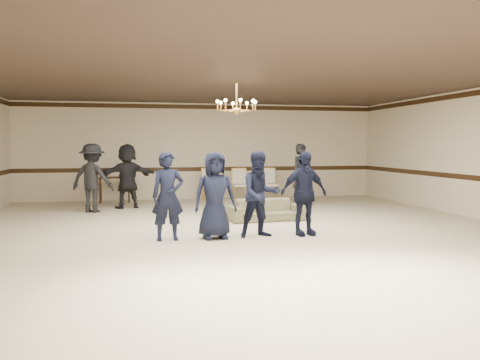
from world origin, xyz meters
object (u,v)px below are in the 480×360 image
at_px(adult_left, 92,178).
at_px(console_table, 115,190).
at_px(banquet_chair_left, 210,185).
at_px(boy_b, 215,195).
at_px(boy_c, 260,194).
at_px(banquet_chair_mid, 240,185).
at_px(adult_right, 302,175).
at_px(chandelier, 236,96).
at_px(banquet_chair_right, 270,184).
at_px(boy_d, 304,193).
at_px(boy_a, 168,196).
at_px(settee, 266,210).
at_px(adult_mid, 127,176).

relative_size(adult_left, console_table, 1.89).
height_order(adult_left, banquet_chair_left, adult_left).
xyz_separation_m(boy_b, boy_c, (0.90, 0.00, 0.00)).
distance_m(boy_c, banquet_chair_mid, 6.54).
height_order(adult_right, console_table, adult_right).
bearing_deg(chandelier, boy_b, -118.30).
bearing_deg(adult_left, banquet_chair_mid, -131.63).
xyz_separation_m(boy_c, banquet_chair_mid, (0.94, 6.46, -0.33)).
relative_size(adult_left, banquet_chair_right, 1.79).
bearing_deg(boy_d, chandelier, 123.87).
distance_m(boy_a, settee, 3.25).
xyz_separation_m(settee, banquet_chair_mid, (0.29, 4.41, 0.26)).
height_order(adult_mid, console_table, adult_mid).
distance_m(boy_a, boy_b, 0.90).
relative_size(boy_d, adult_mid, 0.91).
relative_size(adult_mid, console_table, 1.89).
bearing_deg(boy_d, banquet_chair_mid, 81.78).
height_order(boy_d, adult_left, adult_left).
distance_m(boy_d, banquet_chair_mid, 6.47).
relative_size(boy_c, banquet_chair_right, 1.64).
height_order(chandelier, boy_a, chandelier).
relative_size(boy_b, banquet_chair_right, 1.64).
height_order(boy_a, boy_d, same).
bearing_deg(boy_b, banquet_chair_right, 61.21).
xyz_separation_m(adult_left, banquet_chair_right, (5.48, 2.03, -0.41)).
relative_size(settee, adult_mid, 0.96).
height_order(adult_mid, adult_right, same).
bearing_deg(settee, boy_b, -132.08).
xyz_separation_m(boy_a, banquet_chair_right, (3.74, 6.46, -0.33)).
relative_size(chandelier, console_table, 0.96).
distance_m(settee, console_table, 5.92).
distance_m(banquet_chair_left, banquet_chair_mid, 1.00).
relative_size(boy_d, banquet_chair_mid, 1.64).
distance_m(adult_mid, banquet_chair_mid, 3.84).
height_order(adult_right, banquet_chair_mid, adult_right).
relative_size(boy_c, console_table, 1.73).
bearing_deg(banquet_chair_mid, boy_d, -93.06).
relative_size(boy_d, banquet_chair_right, 1.64).
height_order(boy_a, adult_right, adult_right).
height_order(boy_b, console_table, boy_b).
bearing_deg(settee, adult_mid, 131.99).
height_order(boy_b, boy_c, same).
bearing_deg(boy_d, adult_mid, 116.75).
xyz_separation_m(boy_a, adult_right, (4.26, 4.73, 0.08)).
xyz_separation_m(banquet_chair_mid, banquet_chair_right, (1.00, 0.00, 0.00)).
xyz_separation_m(boy_a, adult_left, (-1.74, 4.43, 0.08)).
xyz_separation_m(adult_left, adult_right, (6.00, 0.30, 0.00)).
bearing_deg(settee, banquet_chair_right, 68.86).
relative_size(chandelier, banquet_chair_left, 0.91).
height_order(boy_a, banquet_chair_right, boy_a).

